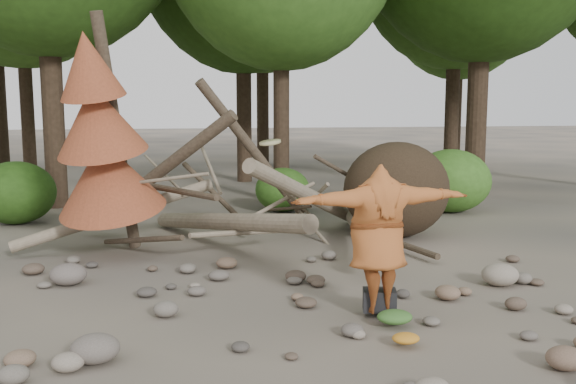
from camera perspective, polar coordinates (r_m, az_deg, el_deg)
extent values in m
plane|color=#514C44|center=(8.83, 2.70, -10.37)|extent=(120.00, 120.00, 0.00)
ellipsoid|color=#332619|center=(13.36, 9.62, 0.20)|extent=(2.20, 1.87, 1.98)
cylinder|color=gray|center=(12.11, -5.74, -2.64)|extent=(2.61, 5.11, 1.08)
cylinder|color=gray|center=(12.79, 2.14, -0.45)|extent=(3.18, 3.71, 1.90)
cylinder|color=brown|center=(12.86, -11.43, 1.69)|extent=(3.08, 1.91, 2.49)
cylinder|color=gray|center=(12.41, 6.42, -3.33)|extent=(1.13, 4.98, 0.43)
cylinder|color=brown|center=(13.10, -3.11, 3.71)|extent=(2.39, 1.03, 2.89)
cylinder|color=gray|center=(12.41, -15.11, -1.92)|extent=(3.71, 0.86, 1.20)
cylinder|color=#4C3F30|center=(11.96, -12.86, -4.17)|extent=(1.52, 1.70, 0.49)
cylinder|color=gray|center=(12.89, -0.66, -0.83)|extent=(1.57, 0.85, 0.69)
cylinder|color=#4C3F30|center=(13.67, 5.64, 1.33)|extent=(1.92, 1.25, 1.10)
cylinder|color=gray|center=(12.46, -6.89, 2.05)|extent=(0.37, 1.42, 0.85)
cylinder|color=#4C3F30|center=(12.36, 9.48, -4.39)|extent=(0.79, 2.54, 0.12)
cylinder|color=gray|center=(11.56, -4.52, -3.65)|extent=(1.78, 1.11, 0.29)
cylinder|color=#4C3F30|center=(12.04, -14.98, 4.97)|extent=(0.67, 1.13, 4.35)
cone|color=brown|center=(11.80, -15.74, 1.47)|extent=(2.06, 2.13, 1.86)
cone|color=brown|center=(11.54, -16.56, 6.28)|extent=(1.71, 1.78, 1.65)
cone|color=brown|center=(11.38, -17.33, 10.77)|extent=(1.23, 1.30, 1.41)
cylinder|color=#38281C|center=(18.04, -20.46, 12.93)|extent=(0.56, 0.56, 8.96)
cylinder|color=#38281C|center=(17.62, -0.60, 10.59)|extent=(0.44, 0.44, 7.14)
cylinder|color=#38281C|center=(20.12, 16.69, 13.24)|extent=(0.60, 0.60, 9.45)
cylinder|color=#38281C|center=(22.19, -22.34, 10.01)|extent=(0.42, 0.42, 7.56)
cylinder|color=#38281C|center=(22.55, -3.98, 11.79)|extent=(0.52, 0.52, 8.54)
cylinder|color=#38281C|center=(24.11, 14.49, 10.82)|extent=(0.50, 0.50, 8.12)
cylinder|color=#38281C|center=(28.98, -2.28, 11.18)|extent=(0.54, 0.54, 8.75)
cylinder|color=#38281C|center=(30.98, 14.85, 9.88)|extent=(0.46, 0.46, 7.84)
ellipsoid|color=#274E14|center=(15.94, -23.06, -0.06)|extent=(1.80, 1.80, 1.44)
ellipsoid|color=#34631C|center=(16.35, -0.49, 0.21)|extent=(1.40, 1.40, 1.12)
ellipsoid|color=#407524|center=(16.76, 14.29, 0.98)|extent=(2.00, 2.00, 1.60)
imported|color=#AB5726|center=(8.34, 8.03, -4.10)|extent=(2.41, 0.82, 1.93)
cylinder|color=tan|center=(7.28, -1.60, 4.43)|extent=(0.27, 0.27, 0.09)
cube|color=black|center=(8.64, 8.13, -9.87)|extent=(0.48, 0.38, 0.29)
ellipsoid|color=#386628|center=(8.24, 9.46, -11.23)|extent=(0.45, 0.37, 0.17)
ellipsoid|color=#BC7820|center=(7.64, 10.42, -13.02)|extent=(0.32, 0.26, 0.12)
ellipsoid|color=#696058|center=(7.38, -16.77, -13.18)|extent=(0.53, 0.48, 0.32)
ellipsoid|color=brown|center=(7.52, 23.45, -13.41)|extent=(0.41, 0.37, 0.25)
ellipsoid|color=gray|center=(10.37, 18.33, -6.98)|extent=(0.57, 0.51, 0.34)
ellipsoid|color=#695F58|center=(10.44, -18.95, -6.93)|extent=(0.56, 0.50, 0.34)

